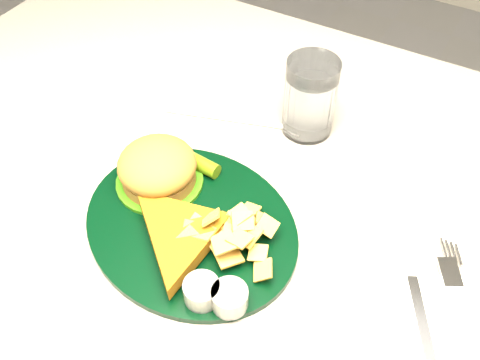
{
  "coord_description": "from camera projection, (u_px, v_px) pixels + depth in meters",
  "views": [
    {
      "loc": [
        0.18,
        -0.38,
        1.26
      ],
      "look_at": [
        -0.02,
        -0.02,
        0.8
      ],
      "focal_mm": 40.0,
      "sensor_mm": 36.0,
      "label": 1
    }
  ],
  "objects": [
    {
      "name": "table",
      "position": [
        255.0,
        338.0,
        0.94
      ],
      "size": [
        1.2,
        0.8,
        0.75
      ],
      "primitive_type": null,
      "color": "gray",
      "rests_on": "ground"
    },
    {
      "name": "wrapped_straw",
      "position": [
        232.0,
        119.0,
        0.75
      ],
      "size": [
        0.21,
        0.13,
        0.01
      ],
      "primitive_type": null,
      "rotation": [
        0.0,
        0.0,
        0.3
      ],
      "color": "silver",
      "rests_on": "table"
    },
    {
      "name": "fork_napkin",
      "position": [
        426.0,
        322.0,
        0.54
      ],
      "size": [
        0.18,
        0.2,
        0.01
      ],
      "primitive_type": null,
      "rotation": [
        0.0,
        0.0,
        0.49
      ],
      "color": "white",
      "rests_on": "table"
    },
    {
      "name": "water_glass",
      "position": [
        310.0,
        97.0,
        0.71
      ],
      "size": [
        0.08,
        0.08,
        0.11
      ],
      "primitive_type": "cylinder",
      "rotation": [
        0.0,
        0.0,
        -0.16
      ],
      "color": "silver",
      "rests_on": "table"
    },
    {
      "name": "dinner_plate",
      "position": [
        189.0,
        211.0,
        0.61
      ],
      "size": [
        0.32,
        0.29,
        0.06
      ],
      "primitive_type": null,
      "rotation": [
        0.0,
        0.0,
        -0.27
      ],
      "color": "black",
      "rests_on": "table"
    }
  ]
}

